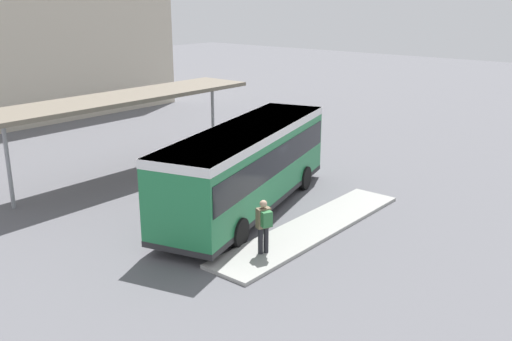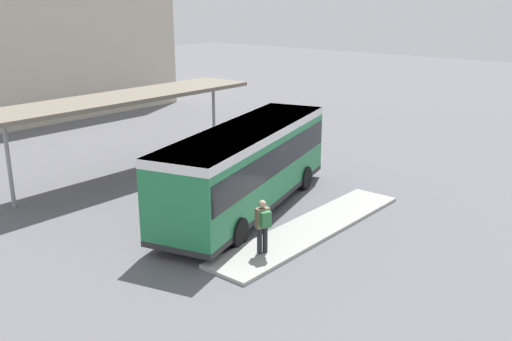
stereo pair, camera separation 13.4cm
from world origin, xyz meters
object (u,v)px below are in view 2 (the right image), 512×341
bicycle_blue (262,138)px  city_bus (247,163)px  pedestrian_waiting (263,224)px  bicycle_red (285,143)px  bicycle_white (273,141)px

bicycle_blue → city_bus: bearing=-63.0°
city_bus → pedestrian_waiting: city_bus is taller
bicycle_red → bicycle_blue: bicycle_red is taller
city_bus → bicycle_blue: city_bus is taller
bicycle_white → bicycle_blue: bicycle_white is taller
pedestrian_waiting → bicycle_white: size_ratio=1.08×
bicycle_white → bicycle_blue: 0.81m
bicycle_white → city_bus: bearing=116.4°
city_bus → bicycle_white: bearing=17.0°
city_bus → bicycle_red: size_ratio=6.17×
bicycle_red → bicycle_blue: size_ratio=1.10×
bicycle_red → bicycle_white: bicycle_red is taller
bicycle_red → city_bus: bearing=119.2°
pedestrian_waiting → bicycle_white: 13.81m
bicycle_blue → pedestrian_waiting: bearing=-59.7°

